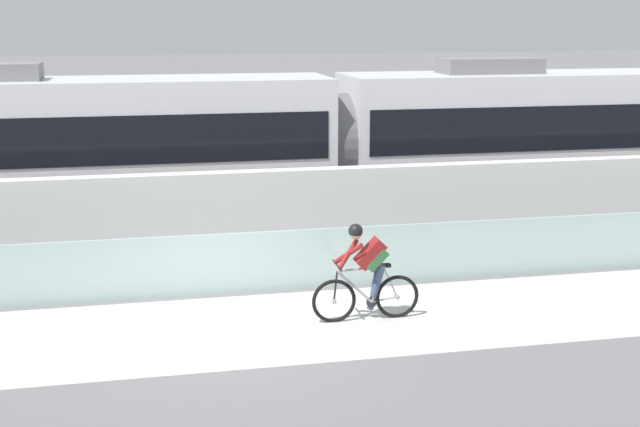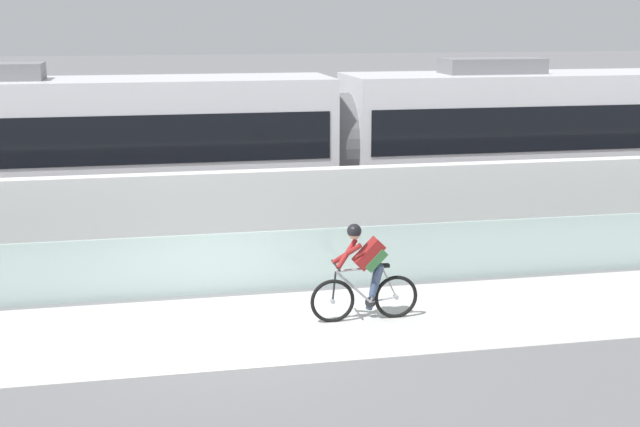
% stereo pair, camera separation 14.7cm
% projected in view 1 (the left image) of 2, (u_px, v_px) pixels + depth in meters
% --- Properties ---
extents(ground_plane, '(200.00, 200.00, 0.00)m').
position_uv_depth(ground_plane, '(235.00, 330.00, 13.40)').
color(ground_plane, slate).
extents(bike_path_deck, '(32.00, 3.20, 0.01)m').
position_uv_depth(bike_path_deck, '(235.00, 329.00, 13.40)').
color(bike_path_deck, beige).
rests_on(bike_path_deck, ground).
extents(glass_parapet, '(32.00, 0.05, 1.09)m').
position_uv_depth(glass_parapet, '(222.00, 264.00, 15.05)').
color(glass_parapet, '#ADC6C1').
rests_on(glass_parapet, ground).
extents(concrete_barrier_wall, '(32.00, 0.36, 1.86)m').
position_uv_depth(concrete_barrier_wall, '(212.00, 219.00, 16.67)').
color(concrete_barrier_wall, silver).
rests_on(concrete_barrier_wall, ground).
extents(tram_rail_near, '(32.00, 0.08, 0.01)m').
position_uv_depth(tram_rail_near, '(204.00, 234.00, 19.25)').
color(tram_rail_near, '#595654').
rests_on(tram_rail_near, ground).
extents(tram_rail_far, '(32.00, 0.08, 0.01)m').
position_uv_depth(tram_rail_far, '(199.00, 220.00, 20.62)').
color(tram_rail_far, '#595654').
rests_on(tram_rail_far, ground).
extents(tram, '(22.56, 2.54, 3.81)m').
position_uv_depth(tram, '(336.00, 142.00, 20.16)').
color(tram, silver).
rests_on(tram, ground).
extents(cyclist_on_bike, '(1.77, 0.58, 1.61)m').
position_uv_depth(cyclist_on_bike, '(367.00, 274.00, 13.66)').
color(cyclist_on_bike, black).
rests_on(cyclist_on_bike, ground).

